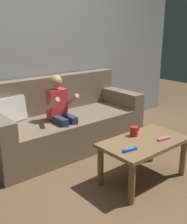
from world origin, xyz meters
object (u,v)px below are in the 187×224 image
(game_remote_blue_center, at_px, (130,150))
(coffee_table, at_px, (144,147))
(coffee_mug, at_px, (134,131))
(couch, at_px, (63,124))
(person_seated_on_couch, at_px, (61,111))
(game_remote_pink_near_edge, at_px, (164,139))

(game_remote_blue_center, bearing_deg, coffee_table, 14.31)
(coffee_table, relative_size, game_remote_blue_center, 6.03)
(coffee_mug, bearing_deg, coffee_table, -95.42)
(couch, bearing_deg, person_seated_on_couch, -128.05)
(game_remote_blue_center, height_order, coffee_mug, coffee_mug)
(couch, xyz_separation_m, person_seated_on_couch, (-0.14, -0.18, 0.24))
(game_remote_blue_center, relative_size, coffee_mug, 1.22)
(couch, distance_m, game_remote_pink_near_edge, 1.33)
(coffee_table, xyz_separation_m, game_remote_blue_center, (-0.28, -0.07, 0.09))
(couch, distance_m, coffee_table, 1.19)
(coffee_table, bearing_deg, coffee_mug, 84.58)
(couch, xyz_separation_m, coffee_mug, (0.17, -1.03, 0.17))
(game_remote_pink_near_edge, xyz_separation_m, coffee_mug, (-0.14, 0.26, 0.04))
(couch, height_order, game_remote_blue_center, couch)
(game_remote_pink_near_edge, height_order, game_remote_blue_center, same)
(game_remote_pink_near_edge, bearing_deg, person_seated_on_couch, 111.93)
(game_remote_blue_center, bearing_deg, couch, 84.17)
(person_seated_on_couch, bearing_deg, coffee_mug, -69.99)
(person_seated_on_couch, height_order, coffee_table, person_seated_on_couch)
(coffee_table, distance_m, game_remote_pink_near_edge, 0.21)
(couch, height_order, coffee_table, couch)
(coffee_mug, bearing_deg, couch, 99.20)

